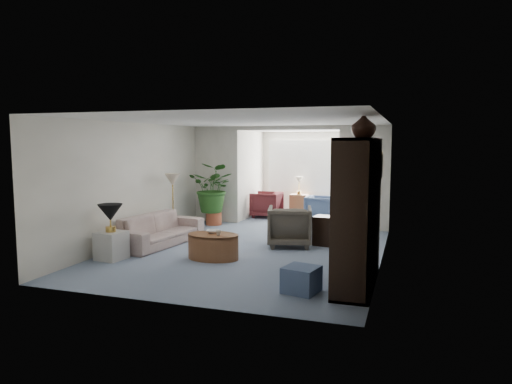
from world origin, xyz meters
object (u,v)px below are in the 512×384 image
(sofa, at_px, (159,230))
(coffee_cup, at_px, (219,233))
(framed_picture, at_px, (381,166))
(side_table_dark, at_px, (327,231))
(table_lamp, at_px, (110,213))
(wingback_chair, at_px, (290,226))
(plant_pot, at_px, (214,218))
(coffee_table, at_px, (213,246))
(sunroom_chair_blue, at_px, (320,208))
(ottoman, at_px, (301,279))
(sunroom_table, at_px, (299,204))
(end_table, at_px, (111,246))
(sunroom_chair_maroon, at_px, (267,204))
(coffee_bowl, at_px, (213,231))
(floor_lamp, at_px, (173,180))
(entertainment_cabinet, at_px, (358,212))
(cabinet_urn, at_px, (364,125))

(sofa, relative_size, coffee_cup, 20.84)
(framed_picture, height_order, side_table_dark, framed_picture)
(framed_picture, height_order, table_lamp, framed_picture)
(wingback_chair, distance_m, plant_pot, 2.99)
(coffee_table, height_order, side_table_dark, side_table_dark)
(table_lamp, bearing_deg, plant_pot, 84.90)
(sofa, relative_size, sunroom_chair_blue, 2.96)
(ottoman, bearing_deg, sunroom_table, 103.44)
(coffee_cup, distance_m, ottoman, 2.20)
(ottoman, height_order, sunroom_chair_blue, sunroom_chair_blue)
(end_table, relative_size, sunroom_chair_maroon, 0.64)
(plant_pot, xyz_separation_m, sunroom_chair_maroon, (0.92, 1.57, 0.20))
(sunroom_table, bearing_deg, coffee_table, -93.08)
(framed_picture, distance_m, sunroom_chair_maroon, 5.53)
(coffee_bowl, bearing_deg, sofa, 156.82)
(sofa, distance_m, sunroom_chair_maroon, 4.17)
(ottoman, height_order, sunroom_table, sunroom_table)
(plant_pot, relative_size, sunroom_table, 0.68)
(framed_picture, relative_size, floor_lamp, 1.39)
(side_table_dark, xyz_separation_m, sunroom_table, (-1.46, 3.75, -0.00))
(framed_picture, relative_size, coffee_bowl, 2.22)
(wingback_chair, xyz_separation_m, sunroom_chair_blue, (-0.01, 3.30, -0.08))
(floor_lamp, height_order, entertainment_cabinet, entertainment_cabinet)
(entertainment_cabinet, distance_m, cabinet_urn, 1.37)
(end_table, relative_size, sunroom_chair_blue, 0.70)
(sofa, relative_size, coffee_table, 2.24)
(framed_picture, relative_size, end_table, 1.00)
(sunroom_chair_blue, distance_m, sunroom_table, 1.06)
(floor_lamp, xyz_separation_m, wingback_chair, (2.83, -0.34, -0.85))
(framed_picture, distance_m, coffee_bowl, 3.19)
(table_lamp, bearing_deg, ottoman, -11.19)
(sunroom_chair_blue, height_order, sunroom_chair_maroon, sunroom_chair_maroon)
(coffee_cup, bearing_deg, table_lamp, -164.41)
(cabinet_urn, bearing_deg, coffee_cup, 177.57)
(plant_pot, distance_m, sunroom_chair_blue, 2.89)
(ottoman, bearing_deg, floor_lamp, 139.71)
(sunroom_chair_blue, bearing_deg, end_table, 153.46)
(framed_picture, bearing_deg, plant_pot, 148.03)
(floor_lamp, relative_size, cabinet_urn, 0.91)
(wingback_chair, xyz_separation_m, cabinet_urn, (1.58, -1.67, 1.95))
(framed_picture, relative_size, cabinet_urn, 1.27)
(ottoman, distance_m, sunroom_table, 7.05)
(table_lamp, distance_m, coffee_table, 1.93)
(coffee_bowl, relative_size, wingback_chair, 0.25)
(framed_picture, xyz_separation_m, side_table_dark, (-1.11, 1.21, -1.40))
(framed_picture, distance_m, sunroom_chair_blue, 4.79)
(coffee_bowl, distance_m, side_table_dark, 2.46)
(end_table, height_order, entertainment_cabinet, entertainment_cabinet)
(sofa, distance_m, coffee_table, 1.69)
(cabinet_urn, xyz_separation_m, ottoman, (-0.70, -1.14, -2.18))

